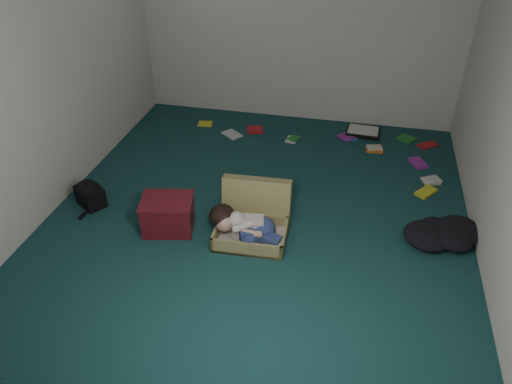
% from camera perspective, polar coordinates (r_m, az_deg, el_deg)
% --- Properties ---
extents(floor, '(4.50, 4.50, 0.00)m').
position_cam_1_polar(floor, '(4.91, 0.39, -2.44)').
color(floor, '#163F3F').
rests_on(floor, ground).
extents(wall_back, '(4.50, 0.00, 4.50)m').
position_cam_1_polar(wall_back, '(6.38, 5.04, 19.16)').
color(wall_back, silver).
rests_on(wall_back, ground).
extents(wall_front, '(4.50, 0.00, 4.50)m').
position_cam_1_polar(wall_front, '(2.43, -11.11, -8.37)').
color(wall_front, silver).
rests_on(wall_front, ground).
extents(wall_left, '(0.00, 4.50, 4.50)m').
position_cam_1_polar(wall_left, '(5.06, -22.87, 12.74)').
color(wall_left, silver).
rests_on(wall_left, ground).
extents(suitcase, '(0.67, 0.66, 0.47)m').
position_cam_1_polar(suitcase, '(4.59, -0.32, -3.18)').
color(suitcase, '#998E54').
rests_on(suitcase, floor).
extents(person, '(0.70, 0.33, 0.29)m').
position_cam_1_polar(person, '(4.45, -1.26, -3.93)').
color(person, beige).
rests_on(person, suitcase).
extents(maroon_bin, '(0.54, 0.46, 0.32)m').
position_cam_1_polar(maroon_bin, '(4.69, -10.03, -2.54)').
color(maroon_bin, '#5A121B').
rests_on(maroon_bin, floor).
extents(backpack, '(0.46, 0.44, 0.22)m').
position_cam_1_polar(backpack, '(5.24, -18.40, -0.38)').
color(backpack, black).
rests_on(backpack, floor).
extents(clothing_pile, '(0.61, 0.57, 0.16)m').
position_cam_1_polar(clothing_pile, '(4.81, 20.45, -4.68)').
color(clothing_pile, black).
rests_on(clothing_pile, floor).
extents(paper_tray, '(0.43, 0.33, 0.06)m').
position_cam_1_polar(paper_tray, '(6.49, 12.13, 6.75)').
color(paper_tray, black).
rests_on(paper_tray, floor).
extents(book_scatter, '(3.05, 1.40, 0.02)m').
position_cam_1_polar(book_scatter, '(6.11, 9.88, 5.06)').
color(book_scatter, yellow).
rests_on(book_scatter, floor).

